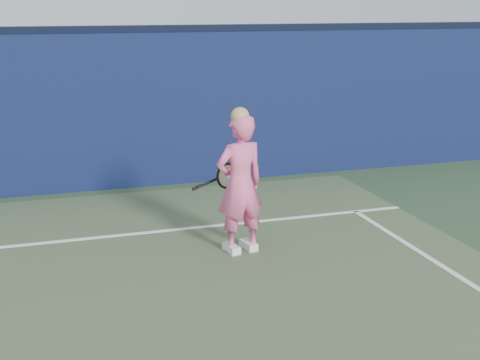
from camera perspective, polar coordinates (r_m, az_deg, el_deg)
name	(u,v)px	position (r m, az deg, el deg)	size (l,w,h in m)	color
backstop_wall	(4,117)	(10.97, -19.51, 5.13)	(24.00, 0.40, 2.50)	#0D1C39
player	(240,184)	(7.99, 0.00, -0.31)	(0.69, 0.52, 1.78)	#F15D95
racket	(225,177)	(8.36, -1.33, 0.29)	(0.63, 0.19, 0.34)	black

